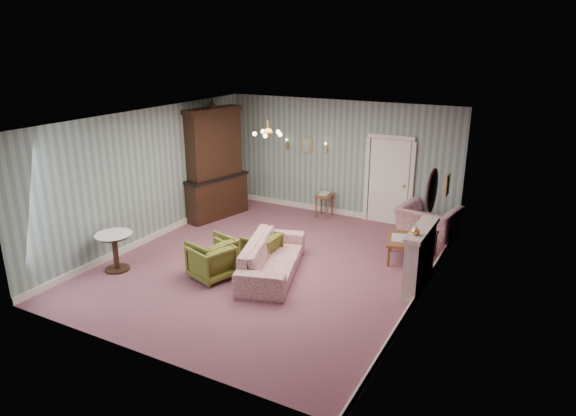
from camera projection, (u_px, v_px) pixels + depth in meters
The scene contains 27 objects.
floor at pixel (270, 264), 10.17m from camera, with size 7.00×7.00×0.00m, color #864E5F.
ceiling at pixel (268, 119), 9.25m from camera, with size 7.00×7.00×0.00m, color white.
wall_back at pixel (340, 159), 12.64m from camera, with size 6.00×6.00×0.00m, color slate.
wall_front at pixel (137, 262), 6.78m from camera, with size 6.00×6.00×0.00m, color slate.
wall_left at pixel (150, 176), 11.05m from camera, with size 7.00×7.00×0.00m, color slate.
wall_right at pixel (426, 220), 8.37m from camera, with size 7.00×7.00×0.00m, color slate.
wall_right_floral at pixel (425, 220), 8.37m from camera, with size 7.00×7.00×0.00m, color #AB5587.
door at pixel (389, 180), 12.14m from camera, with size 1.12×0.12×2.16m, color white, non-canonical shape.
olive_chair_a at pixel (211, 260), 9.47m from camera, with size 0.71×0.67×0.73m, color brown.
olive_chair_b at pixel (212, 254), 9.69m from camera, with size 0.75×0.70×0.77m, color brown.
olive_chair_c at pixel (262, 246), 10.18m from camera, with size 0.64×0.60×0.66m, color brown.
sofa_chintz at pixel (272, 252), 9.63m from camera, with size 2.30×0.67×0.90m, color #983D5C.
wingback_chair at pixel (428, 218), 11.25m from camera, with size 1.20×0.78×1.05m, color #983D5C.
dresser at pixel (214, 160), 12.47m from camera, with size 0.60×1.74×2.90m, color black, non-canonical shape.
fireplace at pixel (420, 258), 9.04m from camera, with size 0.30×1.40×1.16m, color beige, non-canonical shape.
mantel_vase at pixel (416, 231), 8.51m from camera, with size 0.15×0.15×0.15m, color gold.
oval_mirror at pixel (432, 190), 8.59m from camera, with size 0.04×0.76×0.84m, color white, non-canonical shape.
framed_print at pixel (447, 185), 9.80m from camera, with size 0.04×0.34×0.42m, color gold, non-canonical shape.
coffee_table at pixel (400, 249), 10.32m from camera, with size 0.51×0.93×0.47m, color brown, non-canonical shape.
side_table_black at pixel (426, 244), 10.41m from camera, with size 0.37×0.37×0.56m, color black, non-canonical shape.
pedestal_table at pixel (115, 252), 9.80m from camera, with size 0.70×0.70×0.76m, color black, non-canonical shape.
nesting_table at pixel (324, 204), 12.81m from camera, with size 0.39×0.49×0.64m, color brown, non-canonical shape.
gilt_mirror_back at pixel (307, 146), 12.93m from camera, with size 0.28×0.06×0.36m, color gold, non-canonical shape.
sconce_left at pixel (287, 144), 13.16m from camera, with size 0.16×0.12×0.30m, color gold, non-canonical shape.
sconce_right at pixel (326, 148), 12.67m from camera, with size 0.16×0.12×0.30m, color gold, non-canonical shape.
chandelier at pixel (268, 134), 9.34m from camera, with size 0.56×0.56×0.36m, color gold, non-canonical shape.
burgundy_cushion at pixel (424, 221), 11.16m from camera, with size 0.38×0.10×0.38m, color maroon.
Camera 1 is at (4.71, -8.02, 4.28)m, focal length 31.71 mm.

